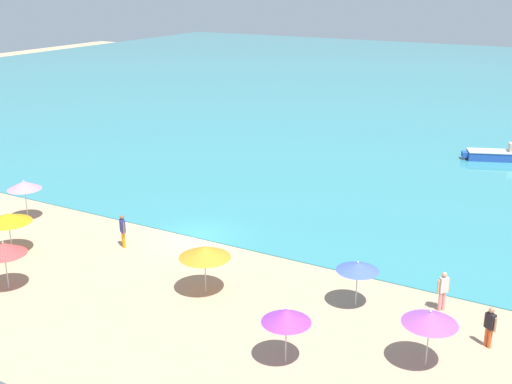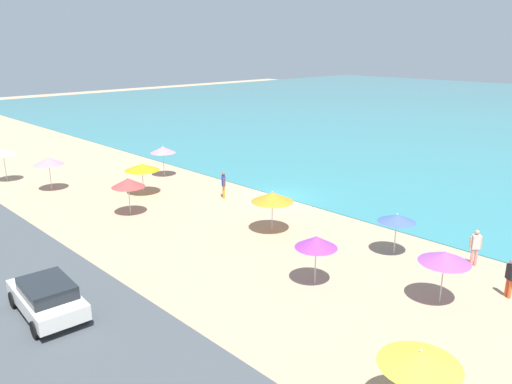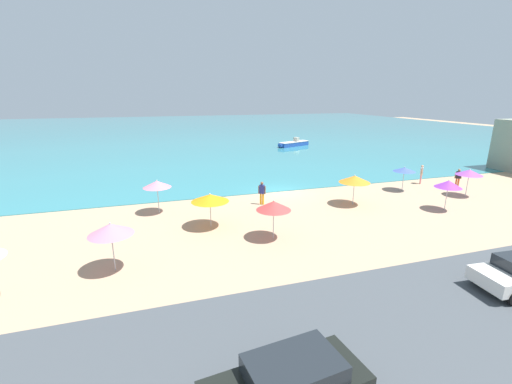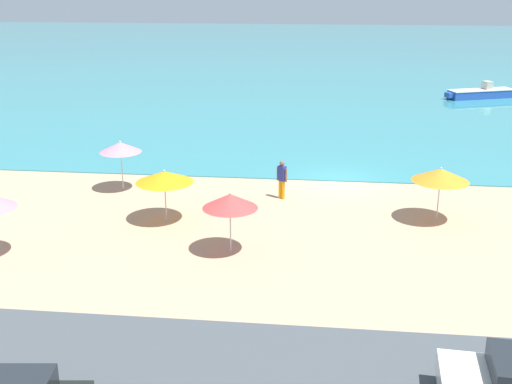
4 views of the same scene
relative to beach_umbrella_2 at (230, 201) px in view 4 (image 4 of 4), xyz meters
name	(u,v)px [view 4 (image 4 of 4)]	position (x,y,z in m)	size (l,w,h in m)	color
ground_plane	(338,182)	(3.96, 9.02, -1.99)	(160.00, 160.00, 0.00)	tan
sea	(334,54)	(3.96, 64.02, -1.96)	(150.00, 110.00, 0.05)	teal
beach_umbrella_2	(230,201)	(0.00, 0.00, 0.00)	(1.98, 1.98, 2.32)	#B2B2B7
beach_umbrella_5	(441,175)	(7.91, 4.09, -0.01)	(2.29, 2.29, 2.31)	#B2B2B7
beach_umbrella_7	(120,147)	(-6.09, 6.56, 0.09)	(1.91, 1.91, 2.38)	#B2B2B7
beach_umbrella_9	(164,177)	(-3.10, 2.85, -0.09)	(2.33, 2.33, 2.19)	#B2B2B7
bather_1	(282,177)	(1.39, 6.20, -0.99)	(0.49, 0.38, 1.76)	orange
skiff_nearshore	(480,93)	(15.76, 33.06, -1.53)	(5.85, 3.28, 1.36)	#244AA3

